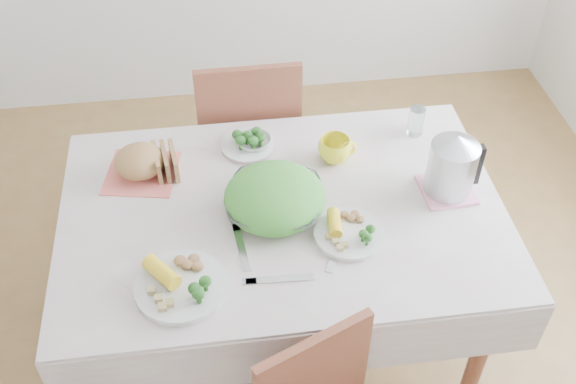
{
  "coord_description": "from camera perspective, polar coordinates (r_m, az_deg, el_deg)",
  "views": [
    {
      "loc": [
        -0.2,
        -1.6,
        2.38
      ],
      "look_at": [
        0.02,
        0.02,
        0.82
      ],
      "focal_mm": 42.0,
      "sensor_mm": 36.0,
      "label": 1
    }
  ],
  "objects": [
    {
      "name": "pink_tray",
      "position": [
        2.4,
        13.26,
        0.2
      ],
      "size": [
        0.18,
        0.18,
        0.01
      ],
      "primitive_type": "cube",
      "rotation": [
        0.0,
        0.0,
        0.05
      ],
      "color": "pink",
      "rests_on": "tablecloth"
    },
    {
      "name": "salad_bowl",
      "position": [
        2.25,
        -1.12,
        -0.91
      ],
      "size": [
        0.38,
        0.38,
        0.08
      ],
      "primitive_type": "imported",
      "rotation": [
        0.0,
        0.0,
        -0.21
      ],
      "color": "white",
      "rests_on": "tablecloth"
    },
    {
      "name": "broccoli_plate",
      "position": [
        2.52,
        -3.43,
        3.97
      ],
      "size": [
        0.22,
        0.22,
        0.02
      ],
      "primitive_type": "cylinder",
      "rotation": [
        0.0,
        0.0,
        0.1
      ],
      "color": "beige",
      "rests_on": "tablecloth"
    },
    {
      "name": "dinner_plate_left",
      "position": [
        2.07,
        -9.03,
        -7.92
      ],
      "size": [
        0.36,
        0.36,
        0.02
      ],
      "primitive_type": "cylinder",
      "rotation": [
        0.0,
        0.0,
        0.32
      ],
      "color": "white",
      "rests_on": "tablecloth"
    },
    {
      "name": "fruit_bowl",
      "position": [
        2.51,
        -2.86,
        4.18
      ],
      "size": [
        0.13,
        0.13,
        0.04
      ],
      "primitive_type": "imported",
      "rotation": [
        0.0,
        0.0,
        0.04
      ],
      "color": "white",
      "rests_on": "tablecloth"
    },
    {
      "name": "floor",
      "position": [
        2.87,
        -0.35,
        -12.24
      ],
      "size": [
        3.6,
        3.6,
        0.0
      ],
      "primitive_type": "plane",
      "color": "olive",
      "rests_on": "ground"
    },
    {
      "name": "tablecloth",
      "position": [
        2.28,
        -0.43,
        -1.55
      ],
      "size": [
        1.5,
        1.0,
        0.01
      ],
      "primitive_type": "cube",
      "color": "beige",
      "rests_on": "dining_table"
    },
    {
      "name": "knife",
      "position": [
        2.07,
        -0.67,
        -7.39
      ],
      "size": [
        0.21,
        0.03,
        0.0
      ],
      "primitive_type": "cube",
      "rotation": [
        0.0,
        0.0,
        1.53
      ],
      "color": "silver",
      "rests_on": "tablecloth"
    },
    {
      "name": "yellow_mug",
      "position": [
        2.44,
        3.98,
        3.58
      ],
      "size": [
        0.14,
        0.14,
        0.09
      ],
      "primitive_type": "imported",
      "rotation": [
        0.0,
        0.0,
        0.17
      ],
      "color": "yellow",
      "rests_on": "tablecloth"
    },
    {
      "name": "electric_kettle",
      "position": [
        2.33,
        13.71,
        2.22
      ],
      "size": [
        0.2,
        0.2,
        0.23
      ],
      "primitive_type": "cylinder",
      "rotation": [
        0.0,
        0.0,
        -0.22
      ],
      "color": "#B2B5BA",
      "rests_on": "pink_tray"
    },
    {
      "name": "fork_left",
      "position": [
        2.17,
        -3.98,
        -4.67
      ],
      "size": [
        0.05,
        0.21,
        0.0
      ],
      "primitive_type": "cube",
      "rotation": [
        0.0,
        0.0,
        0.11
      ],
      "color": "silver",
      "rests_on": "tablecloth"
    },
    {
      "name": "fork_right",
      "position": [
        2.16,
        4.27,
        -4.75
      ],
      "size": [
        0.12,
        0.2,
        0.0
      ],
      "primitive_type": "cube",
      "rotation": [
        0.0,
        0.0,
        -0.46
      ],
      "color": "silver",
      "rests_on": "tablecloth"
    },
    {
      "name": "glass_tumbler",
      "position": [
        2.59,
        10.81,
        6.04
      ],
      "size": [
        0.08,
        0.08,
        0.11
      ],
      "primitive_type": "cylinder",
      "rotation": [
        0.0,
        0.0,
        -0.36
      ],
      "color": "white",
      "rests_on": "tablecloth"
    },
    {
      "name": "chair_far",
      "position": [
        3.03,
        -3.42,
        4.5
      ],
      "size": [
        0.44,
        0.44,
        0.97
      ],
      "primitive_type": "cube",
      "rotation": [
        0.0,
        0.0,
        3.15
      ],
      "color": "brown",
      "rests_on": "floor"
    },
    {
      "name": "napkin",
      "position": [
        2.47,
        -12.27,
        1.59
      ],
      "size": [
        0.29,
        0.29,
        0.0
      ],
      "primitive_type": "cube",
      "rotation": [
        0.0,
        0.0,
        -0.19
      ],
      "color": "#DF6457",
      "rests_on": "tablecloth"
    },
    {
      "name": "dining_table",
      "position": [
        2.57,
        -0.39,
        -7.55
      ],
      "size": [
        1.4,
        0.9,
        0.75
      ],
      "primitive_type": "cube",
      "color": "brown",
      "rests_on": "floor"
    },
    {
      "name": "bread_loaf",
      "position": [
        2.43,
        -12.47,
        2.57
      ],
      "size": [
        0.22,
        0.22,
        0.11
      ],
      "primitive_type": "ellipsoid",
      "rotation": [
        0.0,
        0.0,
        0.31
      ],
      "color": "olive",
      "rests_on": "napkin"
    },
    {
      "name": "dinner_plate_right",
      "position": [
        2.2,
        5.18,
        -3.53
      ],
      "size": [
        0.31,
        0.31,
        0.02
      ],
      "primitive_type": "cylinder",
      "rotation": [
        0.0,
        0.0,
        -0.44
      ],
      "color": "white",
      "rests_on": "tablecloth"
    }
  ]
}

